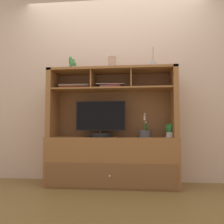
{
  "coord_description": "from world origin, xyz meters",
  "views": [
    {
      "loc": [
        0.32,
        -2.99,
        0.71
      ],
      "look_at": [
        0.0,
        0.0,
        0.9
      ],
      "focal_mm": 38.67,
      "sensor_mm": 36.0,
      "label": 1
    }
  ],
  "objects_px": {
    "potted_fern": "(170,130)",
    "ceramic_vase": "(112,63)",
    "diffuser_bottle": "(153,65)",
    "media_console": "(112,149)",
    "potted_orchid": "(145,133)",
    "magazine_stack_centre": "(110,87)",
    "potted_succulent": "(73,65)",
    "tv_monitor": "(101,122)",
    "magazine_stack_left": "(75,87)"
  },
  "relations": [
    {
      "from": "tv_monitor",
      "to": "magazine_stack_left",
      "type": "relative_size",
      "value": 1.57
    },
    {
      "from": "tv_monitor",
      "to": "potted_orchid",
      "type": "height_order",
      "value": "tv_monitor"
    },
    {
      "from": "ceramic_vase",
      "to": "magazine_stack_left",
      "type": "bearing_deg",
      "value": 174.64
    },
    {
      "from": "magazine_stack_centre",
      "to": "diffuser_bottle",
      "type": "relative_size",
      "value": 1.37
    },
    {
      "from": "potted_fern",
      "to": "magazine_stack_centre",
      "type": "relative_size",
      "value": 0.47
    },
    {
      "from": "potted_fern",
      "to": "potted_succulent",
      "type": "xyz_separation_m",
      "value": [
        -1.22,
        -0.01,
        0.84
      ]
    },
    {
      "from": "media_console",
      "to": "diffuser_bottle",
      "type": "height_order",
      "value": "diffuser_bottle"
    },
    {
      "from": "magazine_stack_left",
      "to": "diffuser_bottle",
      "type": "bearing_deg",
      "value": -2.2
    },
    {
      "from": "potted_succulent",
      "to": "ceramic_vase",
      "type": "bearing_deg",
      "value": -0.55
    },
    {
      "from": "magazine_stack_centre",
      "to": "ceramic_vase",
      "type": "xyz_separation_m",
      "value": [
        0.02,
        0.02,
        0.3
      ]
    },
    {
      "from": "potted_fern",
      "to": "ceramic_vase",
      "type": "bearing_deg",
      "value": -178.79
    },
    {
      "from": "tv_monitor",
      "to": "diffuser_bottle",
      "type": "height_order",
      "value": "diffuser_bottle"
    },
    {
      "from": "media_console",
      "to": "potted_succulent",
      "type": "relative_size",
      "value": 8.3
    },
    {
      "from": "diffuser_bottle",
      "to": "ceramic_vase",
      "type": "bearing_deg",
      "value": -179.17
    },
    {
      "from": "media_console",
      "to": "magazine_stack_left",
      "type": "distance_m",
      "value": 0.93
    },
    {
      "from": "diffuser_bottle",
      "to": "potted_succulent",
      "type": "height_order",
      "value": "diffuser_bottle"
    },
    {
      "from": "tv_monitor",
      "to": "magazine_stack_centre",
      "type": "height_order",
      "value": "magazine_stack_centre"
    },
    {
      "from": "magazine_stack_left",
      "to": "tv_monitor",
      "type": "bearing_deg",
      "value": -13.57
    },
    {
      "from": "magazine_stack_left",
      "to": "potted_fern",
      "type": "bearing_deg",
      "value": -1.49
    },
    {
      "from": "potted_orchid",
      "to": "magazine_stack_centre",
      "type": "distance_m",
      "value": 0.72
    },
    {
      "from": "potted_fern",
      "to": "ceramic_vase",
      "type": "relative_size",
      "value": 1.06
    },
    {
      "from": "potted_orchid",
      "to": "tv_monitor",
      "type": "bearing_deg",
      "value": -176.31
    },
    {
      "from": "media_console",
      "to": "tv_monitor",
      "type": "distance_m",
      "value": 0.36
    },
    {
      "from": "magazine_stack_centre",
      "to": "diffuser_bottle",
      "type": "height_order",
      "value": "diffuser_bottle"
    },
    {
      "from": "diffuser_bottle",
      "to": "magazine_stack_left",
      "type": "bearing_deg",
      "value": 177.8
    },
    {
      "from": "media_console",
      "to": "diffuser_bottle",
      "type": "xyz_separation_m",
      "value": [
        0.52,
        0.01,
        1.05
      ]
    },
    {
      "from": "potted_orchid",
      "to": "potted_succulent",
      "type": "relative_size",
      "value": 1.54
    },
    {
      "from": "potted_orchid",
      "to": "potted_succulent",
      "type": "bearing_deg",
      "value": 179.44
    },
    {
      "from": "potted_orchid",
      "to": "magazine_stack_centre",
      "type": "bearing_deg",
      "value": -177.97
    },
    {
      "from": "potted_fern",
      "to": "magazine_stack_centre",
      "type": "distance_m",
      "value": 0.91
    },
    {
      "from": "potted_orchid",
      "to": "diffuser_bottle",
      "type": "bearing_deg",
      "value": 6.0
    },
    {
      "from": "magazine_stack_left",
      "to": "potted_succulent",
      "type": "relative_size",
      "value": 2.04
    },
    {
      "from": "diffuser_bottle",
      "to": "ceramic_vase",
      "type": "height_order",
      "value": "diffuser_bottle"
    },
    {
      "from": "potted_orchid",
      "to": "potted_succulent",
      "type": "height_order",
      "value": "potted_succulent"
    },
    {
      "from": "diffuser_bottle",
      "to": "tv_monitor",
      "type": "bearing_deg",
      "value": -175.92
    },
    {
      "from": "potted_orchid",
      "to": "potted_fern",
      "type": "bearing_deg",
      "value": 3.63
    },
    {
      "from": "media_console",
      "to": "magazine_stack_centre",
      "type": "distance_m",
      "value": 0.78
    },
    {
      "from": "diffuser_bottle",
      "to": "media_console",
      "type": "bearing_deg",
      "value": -178.88
    },
    {
      "from": "diffuser_bottle",
      "to": "potted_succulent",
      "type": "bearing_deg",
      "value": -179.86
    },
    {
      "from": "magazine_stack_left",
      "to": "magazine_stack_centre",
      "type": "relative_size",
      "value": 1.05
    },
    {
      "from": "media_console",
      "to": "ceramic_vase",
      "type": "height_order",
      "value": "ceramic_vase"
    },
    {
      "from": "magazine_stack_centre",
      "to": "potted_succulent",
      "type": "xyz_separation_m",
      "value": [
        -0.5,
        0.02,
        0.29
      ]
    },
    {
      "from": "magazine_stack_centre",
      "to": "magazine_stack_left",
      "type": "bearing_deg",
      "value": 172.1
    },
    {
      "from": "tv_monitor",
      "to": "magazine_stack_centre",
      "type": "bearing_deg",
      "value": 9.64
    },
    {
      "from": "potted_fern",
      "to": "magazine_stack_left",
      "type": "height_order",
      "value": "magazine_stack_left"
    },
    {
      "from": "magazine_stack_centre",
      "to": "potted_succulent",
      "type": "bearing_deg",
      "value": 177.2
    },
    {
      "from": "magazine_stack_centre",
      "to": "tv_monitor",
      "type": "bearing_deg",
      "value": -170.36
    },
    {
      "from": "media_console",
      "to": "potted_orchid",
      "type": "bearing_deg",
      "value": -0.21
    },
    {
      "from": "ceramic_vase",
      "to": "tv_monitor",
      "type": "bearing_deg",
      "value": -164.24
    },
    {
      "from": "tv_monitor",
      "to": "magazine_stack_left",
      "type": "height_order",
      "value": "magazine_stack_left"
    }
  ]
}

